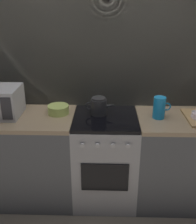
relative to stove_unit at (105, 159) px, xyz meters
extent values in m
plane|color=#6B6054|center=(0.00, 0.00, -0.45)|extent=(8.00, 8.00, 0.00)
cube|color=#B2AD9E|center=(0.00, 0.33, 0.75)|extent=(3.60, 0.05, 2.40)
cube|color=silver|center=(0.00, 0.30, 0.75)|extent=(3.58, 0.01, 2.39)
cube|color=#515459|center=(-0.90, 0.00, -0.02)|extent=(1.20, 0.60, 0.86)
cube|color=#9E8466|center=(-0.90, 0.00, 0.43)|extent=(1.20, 0.60, 0.04)
cube|color=#9E9EA3|center=(0.00, 0.00, -0.01)|extent=(0.60, 0.60, 0.87)
cube|color=black|center=(0.00, 0.00, 0.44)|extent=(0.59, 0.59, 0.03)
cube|color=black|center=(0.00, -0.30, 0.00)|extent=(0.42, 0.01, 0.28)
cylinder|color=#B7B7BC|center=(-0.19, -0.32, 0.33)|extent=(0.04, 0.02, 0.04)
cylinder|color=#B7B7BC|center=(-0.06, -0.32, 0.33)|extent=(0.04, 0.02, 0.04)
cylinder|color=#B7B7BC|center=(0.06, -0.32, 0.33)|extent=(0.04, 0.02, 0.04)
cylinder|color=#B7B7BC|center=(0.19, -0.32, 0.33)|extent=(0.04, 0.02, 0.04)
cube|color=#333338|center=(-0.86, -0.15, 0.59)|extent=(0.09, 0.01, 0.21)
cylinder|color=#262628|center=(-0.07, 0.07, 0.53)|extent=(0.15, 0.15, 0.15)
cylinder|color=#262628|center=(-0.07, 0.07, 0.61)|extent=(0.13, 0.13, 0.02)
cone|color=#262628|center=(0.04, 0.07, 0.54)|extent=(0.10, 0.04, 0.05)
torus|color=#262628|center=(-0.15, 0.07, 0.53)|extent=(0.08, 0.01, 0.08)
cylinder|color=#B7D166|center=(-0.45, 0.07, 0.49)|extent=(0.20, 0.20, 0.08)
cylinder|color=#198CD8|center=(0.48, 0.00, 0.55)|extent=(0.11, 0.11, 0.20)
torus|color=#198CD8|center=(0.55, 0.00, 0.56)|extent=(0.08, 0.01, 0.08)
camera|label=1|loc=(0.00, -2.31, 1.47)|focal=43.87mm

